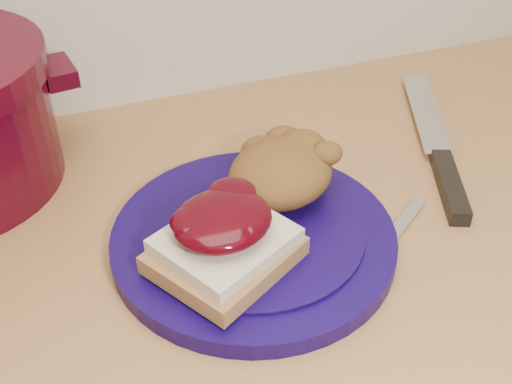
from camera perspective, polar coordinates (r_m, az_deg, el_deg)
name	(u,v)px	position (r m, az deg, el deg)	size (l,w,h in m)	color
plate	(254,239)	(0.63, -0.21, -4.19)	(0.28, 0.28, 0.02)	#10043E
sandwich	(224,239)	(0.57, -2.87, -4.15)	(0.15, 0.15, 0.06)	olive
stuffing_mound	(281,173)	(0.64, 2.22, 1.71)	(0.11, 0.10, 0.06)	brown
chef_knife	(443,164)	(0.76, 16.27, 2.43)	(0.15, 0.30, 0.02)	black
butter_knife	(387,243)	(0.64, 11.57, -4.46)	(0.17, 0.01, 0.00)	silver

